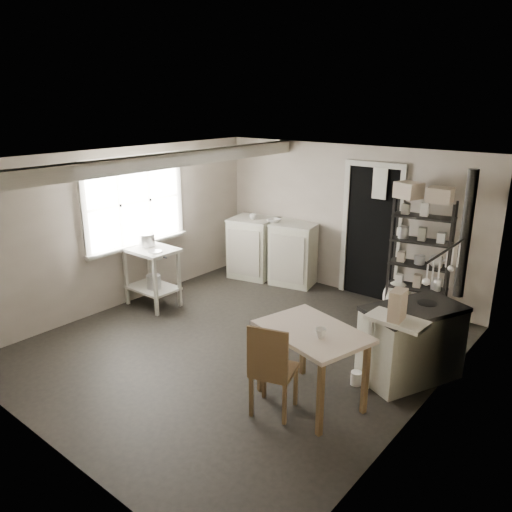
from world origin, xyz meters
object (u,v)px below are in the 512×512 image
Objects in this scene: stockpot at (147,242)px; prep_table at (153,280)px; shelf_rack at (420,253)px; stove at (411,341)px; base_cabinets at (273,253)px; flour_sack at (397,298)px; chair at (274,367)px; work_table at (311,368)px.

prep_table is at bearing -16.49° from stockpot.
shelf_rack is 1.57× the size of stove.
stockpot reaches higher than base_cabinets.
prep_table is 2.15m from base_cabinets.
stockpot is 0.16× the size of shelf_rack.
stove is at bearing -79.70° from shelf_rack.
base_cabinets is at bearing 178.79° from flour_sack.
shelf_rack reaches higher than stockpot.
shelf_rack is at bearing 69.36° from chair.
flour_sack is at bearing -175.40° from shelf_rack.
shelf_rack reaches higher than base_cabinets.
chair is 1.95× the size of flour_sack.
work_table is (2.49, -2.64, -0.08)m from base_cabinets.
chair is (-0.78, -1.43, 0.04)m from stove.
work_table is at bearing -84.67° from flour_sack.
flour_sack is at bearing 32.45° from stockpot.
prep_table is 3.55m from flour_sack.
base_cabinets is at bearing 67.85° from stockpot.
stove is (3.89, 0.43, -0.50)m from stockpot.
chair reaches higher than flour_sack.
flour_sack is at bearing 142.98° from stove.
stove is 1.01× the size of work_table.
chair is (3.12, -1.00, -0.45)m from stockpot.
work_table is (-0.59, -1.08, -0.06)m from stove.
stockpot is at bearing -147.55° from flour_sack.
shelf_rack reaches higher than chair.
prep_table is at bearing -145.90° from flour_sack.
stove is 1.10× the size of chair.
shelf_rack is (2.49, 0.02, 0.49)m from base_cabinets.
shelf_rack is 3.38× the size of flour_sack.
prep_table is at bearing 145.13° from chair.
shelf_rack reaches higher than work_table.
stockpot is 3.42m from work_table.
shelf_rack reaches higher than stove.
prep_table is 0.56m from stockpot.
stove is at bearing -40.27° from base_cabinets.
prep_table is 3.82m from shelf_rack.
stove is (3.76, 0.47, 0.04)m from prep_table.
stove is at bearing 6.34° from stockpot.
work_table is at bearing 44.96° from chair.
stockpot is 0.24× the size of stove.
base_cabinets reaches higher than prep_table.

